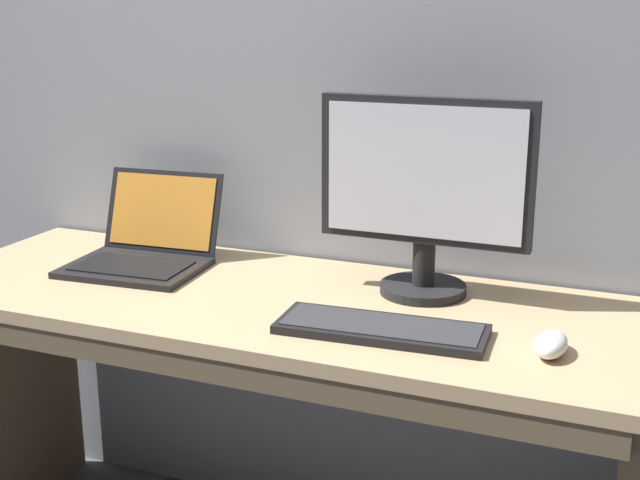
# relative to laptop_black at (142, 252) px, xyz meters

# --- Properties ---
(desk) EXTENTS (1.63, 0.60, 0.75)m
(desk) POSITION_rel_laptop_black_xyz_m (0.38, -0.08, -0.26)
(desk) COLOR tan
(desk) RESTS_ON ground
(laptop_black) EXTENTS (0.34, 0.33, 0.21)m
(laptop_black) POSITION_rel_laptop_black_xyz_m (0.00, 0.00, 0.00)
(laptop_black) COLOR black
(laptop_black) RESTS_ON desk
(external_monitor) EXTENTS (0.47, 0.19, 0.44)m
(external_monitor) POSITION_rel_laptop_black_xyz_m (0.69, 0.05, 0.20)
(external_monitor) COLOR black
(external_monitor) RESTS_ON desk
(wired_keyboard) EXTENTS (0.42, 0.17, 0.02)m
(wired_keyboard) POSITION_rel_laptop_black_xyz_m (0.68, -0.20, -0.03)
(wired_keyboard) COLOR black
(wired_keyboard) RESTS_ON desk
(computer_mouse) EXTENTS (0.07, 0.11, 0.04)m
(computer_mouse) POSITION_rel_laptop_black_xyz_m (1.00, -0.18, -0.01)
(computer_mouse) COLOR white
(computer_mouse) RESTS_ON desk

